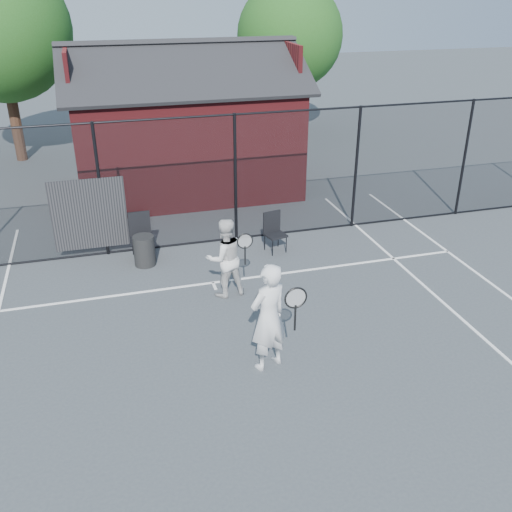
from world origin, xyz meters
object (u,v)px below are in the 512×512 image
object	(u,v)px
player_front	(269,317)
chair_left	(142,237)
chair_right	(276,233)
clubhouse	(185,135)
waste_bin	(144,251)
player_back	(225,258)

from	to	relation	value
player_front	chair_left	world-z (taller)	player_front
chair_left	chair_right	distance (m)	2.99
clubhouse	waste_bin	xyz separation A→B (m)	(-1.74, -4.78, -1.27)
player_front	player_back	distance (m)	2.45
player_back	chair_right	xyz separation A→B (m)	(1.54, 1.62, -0.35)
chair_right	waste_bin	distance (m)	2.94
clubhouse	chair_right	world-z (taller)	clubhouse
clubhouse	chair_right	bearing A→B (deg)	-76.30
waste_bin	player_front	bearing A→B (deg)	-69.96
chair_right	waste_bin	xyz separation A→B (m)	(-2.94, 0.12, -0.11)
chair_left	waste_bin	bearing A→B (deg)	-90.55
chair_right	player_back	bearing A→B (deg)	-146.19
chair_left	chair_right	size ratio (longest dim) A/B	1.11
player_back	chair_left	world-z (taller)	player_back
clubhouse	player_front	size ratio (longest dim) A/B	3.56
player_back	waste_bin	bearing A→B (deg)	128.76
player_back	waste_bin	world-z (taller)	player_back
chair_left	waste_bin	size ratio (longest dim) A/B	1.48
player_front	player_back	world-z (taller)	player_front
player_front	player_back	size ratio (longest dim) A/B	1.15
waste_bin	chair_left	bearing A→B (deg)	91.28
waste_bin	clubhouse	bearing A→B (deg)	69.98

